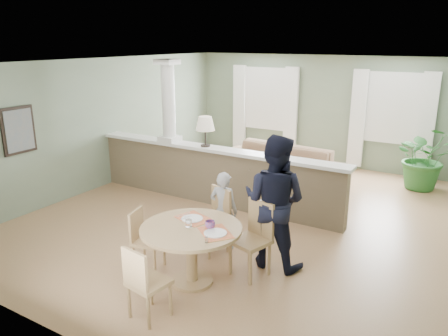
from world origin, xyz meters
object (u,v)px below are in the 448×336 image
Objects in this scene: houseplant at (425,157)px; child_person at (224,210)px; chair_far_boy at (215,217)px; man_person at (274,202)px; sofa at (277,166)px; chair_far_man at (254,235)px; dining_table at (192,239)px; chair_near at (144,280)px; chair_side at (144,237)px.

child_person is (-2.21, -4.52, -0.08)m from houseplant.
man_person reaches higher than chair_far_boy.
sofa is 2.76× the size of chair_far_man.
child_person is 0.64× the size of man_person.
chair_far_boy is (-2.28, -4.65, -0.16)m from houseplant.
chair_far_man reaches higher than dining_table.
houseplant is 5.18m from chair_far_boy.
houseplant is at bearing -122.08° from child_person.
child_person is at bearing -74.67° from sofa.
chair_far_boy reaches higher than chair_near.
dining_table is at bearing -110.07° from houseplant.
chair_near is at bearing -90.47° from dining_table.
man_person reaches higher than child_person.
houseplant is 1.43× the size of chair_far_boy.
houseplant is 5.03m from child_person.
sofa is 3.65m from man_person.
chair_far_man is 1.19× the size of chair_side.
sofa is at bearing -155.31° from houseplant.
dining_table is at bearing -115.67° from chair_far_man.
chair_near is (0.23, -1.86, -0.03)m from chair_far_boy.
chair_far_boy reaches higher than sofa.
chair_side reaches higher than sofa.
chair_side is at bearing -100.38° from chair_far_boy.
houseplant reaches higher than sofa.
houseplant is at bearing -98.72° from chair_near.
dining_table is 1.53× the size of chair_side.
chair_far_man is 0.84× the size of child_person.
child_person is (-0.74, 0.44, 0.04)m from chair_far_man.
chair_near is (-0.57, -1.56, -0.06)m from chair_far_man.
man_person reaches higher than chair_side.
chair_far_man is 1.51m from chair_side.
man_person is at bearing -69.51° from chair_side.
sofa is at bearing 117.80° from chair_far_boy.
houseplant is (2.79, 1.28, 0.28)m from sofa.
sofa is at bearing -14.67° from chair_side.
chair_near reaches higher than dining_table.
chair_side is (-0.79, -0.03, -0.16)m from dining_table.
chair_far_man reaches higher than chair_side.
man_person is (1.43, -3.31, 0.53)m from sofa.
chair_far_boy is 0.17m from child_person.
child_person is (0.58, -3.23, 0.19)m from sofa.
chair_far_boy is 1.11m from chair_side.
chair_near is at bearing -93.97° from chair_far_man.
chair_near is (-2.05, -6.52, -0.19)m from houseplant.
chair_side is at bearing -40.29° from chair_near.
dining_table is 1.08m from child_person.
dining_table is at bearing -81.73° from chair_near.
dining_table reaches higher than chair_side.
chair_far_boy is 0.51× the size of man_person.
chair_side is (-0.78, 0.90, -0.03)m from chair_near.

